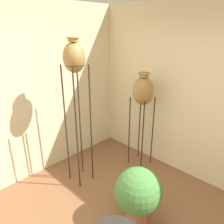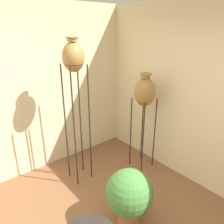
{
  "view_description": "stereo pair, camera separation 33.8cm",
  "coord_description": "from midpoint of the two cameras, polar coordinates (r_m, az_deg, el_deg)",
  "views": [
    {
      "loc": [
        -1.03,
        -1.02,
        2.31
      ],
      "look_at": [
        1.23,
        1.18,
        1.08
      ],
      "focal_mm": 35.0,
      "sensor_mm": 36.0,
      "label": 1
    },
    {
      "loc": [
        -0.78,
        -1.25,
        2.31
      ],
      "look_at": [
        1.23,
        1.18,
        1.08
      ],
      "focal_mm": 35.0,
      "sensor_mm": 36.0,
      "label": 2
    }
  ],
  "objects": [
    {
      "name": "vase_stand_tall",
      "position": [
        3.03,
        -6.82,
        12.79
      ],
      "size": [
        0.3,
        0.3,
        2.2
      ],
      "color": "#28231E",
      "rests_on": "ground_plane"
    },
    {
      "name": "potted_plant",
      "position": [
        2.83,
        8.18,
        -20.72
      ],
      "size": [
        0.58,
        0.58,
        0.75
      ],
      "color": "#B26647",
      "rests_on": "ground_plane"
    },
    {
      "name": "wall_back",
      "position": [
        3.48,
        -22.95,
        3.55
      ],
      "size": [
        8.11,
        0.06,
        2.7
      ],
      "color": "beige",
      "rests_on": "ground_plane"
    },
    {
      "name": "wall_right",
      "position": [
        3.34,
        28.28,
        1.95
      ],
      "size": [
        0.06,
        8.11,
        2.7
      ],
      "color": "beige",
      "rests_on": "ground_plane"
    },
    {
      "name": "vase_stand_medium",
      "position": [
        3.52,
        11.32,
        4.82
      ],
      "size": [
        0.34,
        0.34,
        1.65
      ],
      "color": "#28231E",
      "rests_on": "ground_plane"
    }
  ]
}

